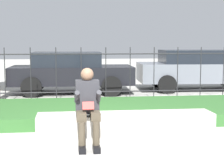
# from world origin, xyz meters

# --- Properties ---
(ground_plane) EXTENTS (60.00, 60.00, 0.00)m
(ground_plane) POSITION_xyz_m (0.00, 0.00, 0.00)
(ground_plane) COLOR #B2AFA8
(stone_bench) EXTENTS (3.02, 0.55, 0.46)m
(stone_bench) POSITION_xyz_m (0.27, 0.00, 0.20)
(stone_bench) COLOR beige
(stone_bench) RESTS_ON ground_plane
(person_seated_reader) EXTENTS (0.42, 0.73, 1.26)m
(person_seated_reader) POSITION_xyz_m (-0.40, -0.31, 0.69)
(person_seated_reader) COLOR black
(person_seated_reader) RESTS_ON ground_plane
(grass_berm) EXTENTS (10.11, 2.60, 0.25)m
(grass_berm) POSITION_xyz_m (0.00, 2.00, 0.12)
(grass_berm) COLOR #33662D
(grass_berm) RESTS_ON ground_plane
(iron_fence) EXTENTS (8.11, 0.03, 1.53)m
(iron_fence) POSITION_xyz_m (0.00, 3.94, 0.80)
(iron_fence) COLOR #232326
(iron_fence) RESTS_ON ground_plane
(car_parked_center) EXTENTS (3.96, 1.96, 1.34)m
(car_parked_center) POSITION_xyz_m (-0.60, 5.96, 0.72)
(car_parked_center) COLOR black
(car_parked_center) RESTS_ON ground_plane
(car_parked_right) EXTENTS (4.31, 2.11, 1.39)m
(car_parked_right) POSITION_xyz_m (3.81, 6.26, 0.74)
(car_parked_right) COLOR slate
(car_parked_right) RESTS_ON ground_plane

